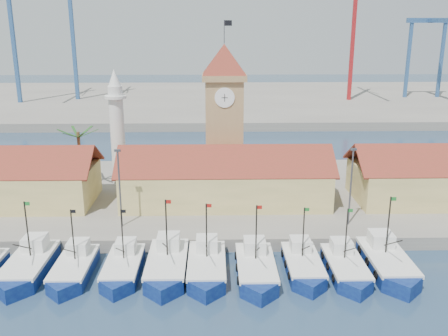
{
  "coord_description": "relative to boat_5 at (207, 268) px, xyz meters",
  "views": [
    {
      "loc": [
        -1.46,
        -41.11,
        23.84
      ],
      "look_at": [
        -0.2,
        18.0,
        6.58
      ],
      "focal_mm": 40.0,
      "sensor_mm": 36.0,
      "label": 1
    }
  ],
  "objects": [
    {
      "name": "crane_red_right",
      "position": [
        40.7,
        100.76,
        25.72
      ],
      "size": [
        1.0,
        32.75,
        44.15
      ],
      "color": "#A5191C",
      "rests_on": "terminal"
    },
    {
      "name": "crane_blue_far",
      "position": [
        -54.41,
        97.71,
        28.7
      ],
      "size": [
        1.0,
        34.07,
        49.4
      ],
      "color": "#2D568B",
      "rests_on": "terminal"
    },
    {
      "name": "clock_tower",
      "position": [
        2.21,
        23.12,
        11.18
      ],
      "size": [
        5.8,
        5.8,
        22.7
      ],
      "color": "#A68555",
      "rests_on": "quay"
    },
    {
      "name": "boat_7",
      "position": [
        9.52,
        0.22,
        -0.06
      ],
      "size": [
        3.38,
        9.27,
        7.01
      ],
      "color": "#0B1655",
      "rests_on": "ground"
    },
    {
      "name": "boat_3",
      "position": [
        -8.21,
        0.16,
        -0.06
      ],
      "size": [
        3.37,
        9.23,
        6.98
      ],
      "color": "#0B1655",
      "rests_on": "ground"
    },
    {
      "name": "boat_9",
      "position": [
        17.94,
        0.31,
        0.05
      ],
      "size": [
        3.88,
        10.62,
        8.04
      ],
      "color": "#0B1655",
      "rests_on": "ground"
    },
    {
      "name": "hall_center",
      "position": [
        2.21,
        17.12,
        3.2
      ],
      "size": [
        27.04,
        10.13,
        7.61
      ],
      "color": "#E4CB7D",
      "rests_on": "quay"
    },
    {
      "name": "gantry",
      "position": [
        64.21,
        103.77,
        19.26
      ],
      "size": [
        13.0,
        22.0,
        23.2
      ],
      "color": "#2D568B",
      "rests_on": "terminal"
    },
    {
      "name": "boat_6",
      "position": [
        4.8,
        -0.55,
        0.0
      ],
      "size": [
        3.66,
        10.03,
        7.59
      ],
      "color": "#0B1655",
      "rests_on": "ground"
    },
    {
      "name": "boat_1",
      "position": [
        -17.5,
        0.47,
        0.02
      ],
      "size": [
        3.74,
        10.25,
        7.76
      ],
      "color": "#0B1655",
      "rests_on": "ground"
    },
    {
      "name": "crane_blue_near",
      "position": [
        -39.61,
        104.24,
        25.21
      ],
      "size": [
        1.0,
        29.05,
        43.81
      ],
      "color": "#2D568B",
      "rests_on": "terminal"
    },
    {
      "name": "minaret",
      "position": [
        -12.79,
        25.12,
        8.94
      ],
      "size": [
        3.0,
        3.0,
        16.3
      ],
      "color": "silver",
      "rests_on": "quay"
    },
    {
      "name": "quay",
      "position": [
        2.21,
        21.12,
        -0.03
      ],
      "size": [
        140.0,
        32.0,
        1.5
      ],
      "primitive_type": "cube",
      "color": "gray",
      "rests_on": "ground"
    },
    {
      "name": "ground",
      "position": [
        2.21,
        -2.88,
        -0.78
      ],
      "size": [
        400.0,
        400.0,
        0.0
      ],
      "primitive_type": "plane",
      "color": "#1C304C",
      "rests_on": "ground"
    },
    {
      "name": "terminal",
      "position": [
        2.21,
        107.12,
        0.22
      ],
      "size": [
        240.0,
        80.0,
        2.0
      ],
      "primitive_type": "cube",
      "color": "gray",
      "rests_on": "ground"
    },
    {
      "name": "palm_tree",
      "position": [
        -17.79,
        23.12,
        5.46
      ],
      "size": [
        5.6,
        5.03,
        8.39
      ],
      "color": "brown",
      "rests_on": "quay"
    },
    {
      "name": "lamp_posts",
      "position": [
        2.71,
        9.12,
        5.69
      ],
      "size": [
        80.7,
        0.25,
        9.03
      ],
      "color": "#3F3F44",
      "rests_on": "quay"
    },
    {
      "name": "boat_8",
      "position": [
        13.62,
        -0.3,
        -0.05
      ],
      "size": [
        3.41,
        9.34,
        7.07
      ],
      "color": "#0B1655",
      "rests_on": "ground"
    },
    {
      "name": "boat_5",
      "position": [
        0.0,
        0.0,
        0.0
      ],
      "size": [
        3.66,
        10.02,
        7.58
      ],
      "color": "#0B1655",
      "rests_on": "ground"
    },
    {
      "name": "boat_2",
      "position": [
        -12.98,
        0.05,
        -0.05
      ],
      "size": [
        3.4,
        9.32,
        7.06
      ],
      "color": "#0B1655",
      "rests_on": "ground"
    },
    {
      "name": "boat_4",
      "position": [
        -3.92,
        0.26,
        0.04
      ],
      "size": [
        3.82,
        10.47,
        7.92
      ],
      "color": "#0B1655",
      "rests_on": "ground"
    }
  ]
}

